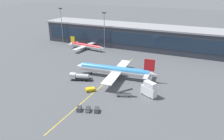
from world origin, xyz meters
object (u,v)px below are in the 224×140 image
Objects in this scene: belt_loader at (124,94)px; baggage_cart_2 at (97,110)px; baggage_cart_0 at (79,109)px; fuel_tanker at (79,77)px; pushback_tug at (90,89)px; catering_lift at (149,89)px; main_airliner at (115,70)px; baggage_cart_1 at (88,109)px; commuter_jet_near at (86,46)px.

belt_loader reaches higher than baggage_cart_2.
belt_loader is 2.32× the size of baggage_cart_0.
fuel_tanker reaches higher than baggage_cart_0.
pushback_tug is at bearing -174.04° from belt_loader.
fuel_tanker is 34.20m from catering_lift.
fuel_tanker reaches higher than baggage_cart_2.
main_airliner reaches higher than baggage_cart_2.
baggage_cart_1 is at bearing -130.06° from catering_lift.
fuel_tanker is 28.01m from baggage_cart_1.
fuel_tanker is at bearing 121.60° from baggage_cart_0.
main_airliner reaches higher than baggage_cart_0.
catering_lift is 29.10m from baggage_cart_0.
belt_loader is at bearing 5.96° from pushback_tug.
baggage_cart_0 is at bearing -75.48° from pushback_tug.
belt_loader is 1.60× the size of pushback_tug.
main_airliner is 32.22m from baggage_cart_1.
pushback_tug is (10.23, -7.82, -0.90)m from fuel_tanker.
baggage_cart_2 is 0.10× the size of commuter_jet_near.
pushback_tug is 1.45× the size of baggage_cart_0.
fuel_tanker reaches higher than pushback_tug.
main_airliner reaches higher than baggage_cart_1.
baggage_cart_1 is at bearing -52.04° from fuel_tanker.
baggage_cart_2 is (20.27, -21.12, -0.96)m from fuel_tanker.
main_airliner reaches higher than belt_loader.
belt_loader reaches higher than baggage_cart_0.
commuter_jet_near is at bearing 132.67° from belt_loader.
commuter_jet_near is at bearing 118.57° from baggage_cart_0.
pushback_tug is at bearing 116.14° from baggage_cart_1.
catering_lift is (20.10, -11.81, -0.77)m from main_airliner.
main_airliner is at bearing 77.86° from pushback_tug.
baggage_cart_2 is at bearing 17.37° from baggage_cart_0.
catering_lift is (9.20, 4.31, 2.07)m from belt_loader.
commuter_jet_near reaches higher than belt_loader.
main_airliner is at bearing 149.56° from catering_lift.
baggage_cart_2 is at bearing -107.40° from belt_loader.
catering_lift reaches higher than fuel_tanker.
baggage_cart_1 is (-7.70, -15.79, -0.21)m from belt_loader.
catering_lift is at bearing -39.93° from commuter_jet_near.
commuter_jet_near is (-57.75, 48.35, -0.40)m from catering_lift.
catering_lift is at bearing 25.12° from belt_loader.
pushback_tug is at bearing -102.14° from main_airliner.
main_airliner reaches higher than fuel_tanker.
fuel_tanker is 12.90m from pushback_tug.
fuel_tanker is 3.70× the size of baggage_cart_2.
baggage_cart_2 is (-13.85, -19.15, -2.28)m from catering_lift.
belt_loader is 14.78m from pushback_tug.
fuel_tanker is 29.29m from baggage_cart_2.
catering_lift is at bearing 13.75° from pushback_tug.
fuel_tanker is at bearing 165.85° from belt_loader.
baggage_cart_0 is at bearing -133.46° from catering_lift.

